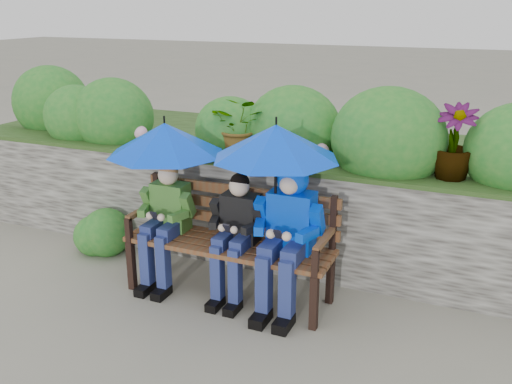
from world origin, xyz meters
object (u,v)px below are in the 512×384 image
at_px(park_bench, 232,234).
at_px(umbrella_left, 165,139).
at_px(boy_left, 165,217).
at_px(umbrella_right, 276,142).
at_px(boy_right, 287,227).
at_px(boy_middle, 236,230).

xyz_separation_m(park_bench, umbrella_left, (-0.61, -0.01, 0.78)).
xyz_separation_m(park_bench, boy_left, (-0.61, -0.08, 0.09)).
bearing_deg(umbrella_right, boy_left, -178.97).
bearing_deg(umbrella_right, boy_right, -7.72).
bearing_deg(boy_right, umbrella_left, 176.80).
xyz_separation_m(boy_left, boy_middle, (0.68, 0.00, -0.01)).
height_order(park_bench, umbrella_right, umbrella_right).
distance_m(boy_left, umbrella_right, 1.28).
bearing_deg(boy_right, boy_left, -179.84).
relative_size(boy_left, umbrella_left, 1.10).
xyz_separation_m(boy_left, umbrella_right, (1.02, 0.02, 0.77)).
bearing_deg(boy_middle, boy_left, -179.82).
bearing_deg(park_bench, boy_right, -8.46).
distance_m(boy_middle, boy_right, 0.47).
bearing_deg(boy_left, boy_middle, 0.18).
relative_size(park_bench, boy_left, 1.61).
relative_size(park_bench, umbrella_right, 1.77).
distance_m(umbrella_left, umbrella_right, 1.03).
height_order(boy_middle, umbrella_right, umbrella_right).
bearing_deg(umbrella_left, park_bench, 1.41).
distance_m(boy_left, boy_right, 1.14).
bearing_deg(umbrella_left, umbrella_right, -2.70).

